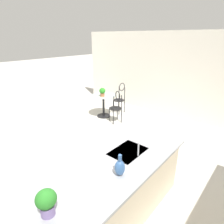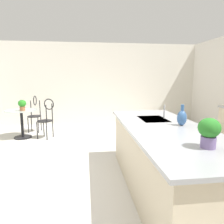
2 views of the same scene
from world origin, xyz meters
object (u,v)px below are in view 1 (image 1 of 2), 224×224
Objects in this scene: chair_by_island at (116,105)px; potted_plant_counter_far at (46,201)px; bistro_table at (104,104)px; potted_plant_on_table at (102,92)px; chair_near_window at (120,97)px; vase_on_counter at (120,167)px.

chair_by_island is 4.29m from potted_plant_counter_far.
bistro_table is 2.92× the size of potted_plant_on_table.
chair_near_window and chair_by_island have the same top height.
potted_plant_counter_far is (3.82, 2.79, 0.64)m from bistro_table.
bistro_table is 4.77m from potted_plant_counter_far.
bistro_table is at bearing -149.12° from potted_plant_on_table.
vase_on_counter is (2.80, 2.88, 0.13)m from potted_plant_on_table.
bistro_table is 2.78× the size of vase_on_counter.
vase_on_counter is (2.78, 2.31, 0.46)m from chair_by_island.
potted_plant_counter_far is (3.68, 2.14, 0.51)m from chair_by_island.
chair_by_island is 3.62× the size of vase_on_counter.
chair_near_window reaches higher than potted_plant_on_table.
chair_by_island reaches higher than bistro_table.
chair_by_island is 3.67× the size of potted_plant_counter_far.
potted_plant_on_table is 4.59m from potted_plant_counter_far.
potted_plant_on_table is 4.02m from vase_on_counter.
chair_near_window is 1.00× the size of chair_by_island.
vase_on_counter is (-0.90, 0.17, -0.05)m from potted_plant_counter_far.
potted_plant_counter_far is 0.98× the size of vase_on_counter.
vase_on_counter reaches higher than chair_near_window.
potted_plant_on_table is at bearing -91.25° from chair_by_island.
potted_plant_on_table is (0.12, 0.07, 0.45)m from bistro_table.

